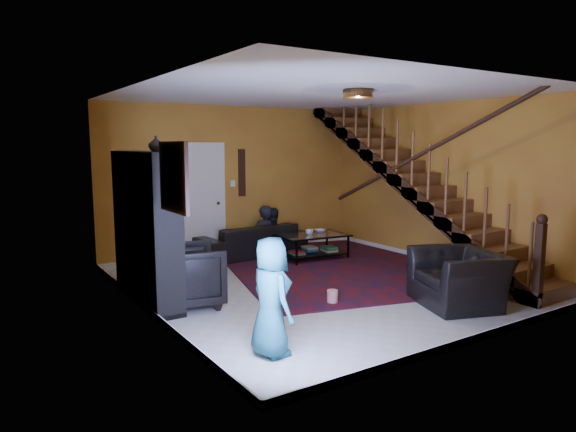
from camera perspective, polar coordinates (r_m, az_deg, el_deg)
name	(u,v)px	position (r m, az deg, el deg)	size (l,w,h in m)	color
floor	(320,285)	(7.78, 3.53, -7.62)	(5.50, 5.50, 0.00)	beige
room	(201,275)	(8.25, -9.60, -6.46)	(5.50, 5.50, 5.50)	gold
staircase	(422,186)	(8.95, 14.62, 3.29)	(0.95, 5.02, 3.18)	brown
bookshelf	(147,230)	(7.02, -15.44, -1.53)	(0.35, 1.80, 2.00)	black
door	(201,203)	(9.58, -9.59, 1.48)	(0.82, 0.05, 2.05)	silver
framed_picture	(174,177)	(5.47, -12.60, 4.23)	(0.04, 0.74, 0.74)	maroon
wall_hanging	(242,173)	(9.91, -5.15, 4.81)	(0.14, 0.03, 0.90)	black
ceiling_fixture	(358,94)	(6.90, 7.79, 13.31)	(0.40, 0.40, 0.10)	#3F2814
rug	(342,266)	(8.92, 6.05, -5.55)	(3.75, 4.29, 0.02)	#480D10
sofa	(252,240)	(9.67, -4.02, -2.70)	(2.07, 0.81, 0.60)	black
armchair_left	(187,276)	(6.81, -11.15, -6.53)	(0.86, 0.89, 0.81)	black
armchair_right	(459,278)	(7.08, 18.44, -6.59)	(1.10, 0.96, 0.72)	black
person_adult_a	(264,241)	(9.86, -2.65, -2.83)	(0.51, 0.33, 1.39)	black
person_adult_b	(271,242)	(9.94, -1.94, -2.90)	(0.65, 0.50, 1.33)	black
person_child	(271,297)	(5.12, -1.91, -8.96)	(0.59, 0.38, 1.20)	#195861
coffee_table	(313,245)	(9.40, 2.76, -3.22)	(1.28, 0.85, 0.46)	black
cup_a	(309,232)	(9.36, 2.33, -1.77)	(0.12, 0.12, 0.09)	#999999
cup_b	(311,232)	(9.38, 2.53, -1.76)	(0.10, 0.10, 0.09)	#999999
bowl	(320,231)	(9.64, 3.56, -1.64)	(0.20, 0.20, 0.05)	#999999
vase	(156,144)	(6.46, -14.45, 7.78)	(0.18, 0.18, 0.19)	#999999
popcorn_bucket	(332,296)	(6.87, 4.96, -8.87)	(0.14, 0.14, 0.16)	red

